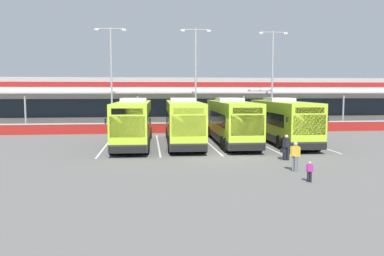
% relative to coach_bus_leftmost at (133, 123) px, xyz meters
% --- Properties ---
extents(ground_plane, '(200.00, 200.00, 0.00)m').
position_rel_coach_bus_leftmost_xyz_m(ground_plane, '(6.17, -5.57, -1.79)').
color(ground_plane, '#605E5B').
extents(terminal_building, '(70.00, 13.00, 6.00)m').
position_rel_coach_bus_leftmost_xyz_m(terminal_building, '(6.17, 21.34, 1.23)').
color(terminal_building, beige).
rests_on(terminal_building, ground).
extents(red_barrier_wall, '(60.00, 0.40, 1.10)m').
position_rel_coach_bus_leftmost_xyz_m(red_barrier_wall, '(6.17, 8.93, -1.23)').
color(red_barrier_wall, maroon).
rests_on(red_barrier_wall, ground).
extents(coach_bus_leftmost, '(3.14, 12.21, 3.78)m').
position_rel_coach_bus_leftmost_xyz_m(coach_bus_leftmost, '(0.00, 0.00, 0.00)').
color(coach_bus_leftmost, '#B7DB2D').
rests_on(coach_bus_leftmost, ground).
extents(coach_bus_left_centre, '(3.14, 12.21, 3.78)m').
position_rel_coach_bus_leftmost_xyz_m(coach_bus_left_centre, '(4.04, 0.19, 0.00)').
color(coach_bus_left_centre, '#B7DB2D').
rests_on(coach_bus_left_centre, ground).
extents(coach_bus_centre, '(3.14, 12.21, 3.78)m').
position_rel_coach_bus_leftmost_xyz_m(coach_bus_centre, '(8.03, 0.17, 0.00)').
color(coach_bus_centre, '#B7DB2D').
rests_on(coach_bus_centre, ground).
extents(coach_bus_right_centre, '(3.14, 12.21, 3.78)m').
position_rel_coach_bus_leftmost_xyz_m(coach_bus_right_centre, '(12.35, 0.09, 0.00)').
color(coach_bus_right_centre, '#B7DB2D').
rests_on(coach_bus_right_centre, ground).
extents(bay_stripe_far_west, '(0.14, 13.00, 0.01)m').
position_rel_coach_bus_leftmost_xyz_m(bay_stripe_far_west, '(-2.23, 0.43, -1.78)').
color(bay_stripe_far_west, silver).
rests_on(bay_stripe_far_west, ground).
extents(bay_stripe_west, '(0.14, 13.00, 0.01)m').
position_rel_coach_bus_leftmost_xyz_m(bay_stripe_west, '(1.97, 0.43, -1.78)').
color(bay_stripe_west, silver).
rests_on(bay_stripe_west, ground).
extents(bay_stripe_mid_west, '(0.14, 13.00, 0.01)m').
position_rel_coach_bus_leftmost_xyz_m(bay_stripe_mid_west, '(6.17, 0.43, -1.78)').
color(bay_stripe_mid_west, silver).
rests_on(bay_stripe_mid_west, ground).
extents(bay_stripe_centre, '(0.14, 13.00, 0.01)m').
position_rel_coach_bus_leftmost_xyz_m(bay_stripe_centre, '(10.37, 0.43, -1.78)').
color(bay_stripe_centre, silver).
rests_on(bay_stripe_centre, ground).
extents(bay_stripe_mid_east, '(0.14, 13.00, 0.01)m').
position_rel_coach_bus_leftmost_xyz_m(bay_stripe_mid_east, '(14.57, 0.43, -1.78)').
color(bay_stripe_mid_east, silver).
rests_on(bay_stripe_mid_east, ground).
extents(pedestrian_with_handbag, '(0.65, 0.42, 1.62)m').
position_rel_coach_bus_leftmost_xyz_m(pedestrian_with_handbag, '(9.83, -7.93, -0.93)').
color(pedestrian_with_handbag, black).
rests_on(pedestrian_with_handbag, ground).
extents(pedestrian_in_dark_coat, '(0.50, 0.41, 1.62)m').
position_rel_coach_bus_leftmost_xyz_m(pedestrian_in_dark_coat, '(9.13, -11.35, -0.91)').
color(pedestrian_in_dark_coat, slate).
rests_on(pedestrian_in_dark_coat, ground).
extents(pedestrian_child, '(0.33, 0.21, 1.00)m').
position_rel_coach_bus_leftmost_xyz_m(pedestrian_child, '(8.89, -13.87, -1.24)').
color(pedestrian_child, black).
rests_on(pedestrian_child, ground).
extents(lamp_post_west, '(3.24, 0.28, 11.00)m').
position_rel_coach_bus_leftmost_xyz_m(lamp_post_west, '(-2.66, 10.83, 4.50)').
color(lamp_post_west, '#9E9EA3').
rests_on(lamp_post_west, ground).
extents(lamp_post_centre, '(3.24, 0.28, 11.00)m').
position_rel_coach_bus_leftmost_xyz_m(lamp_post_centre, '(6.28, 10.54, 4.50)').
color(lamp_post_centre, '#9E9EA3').
rests_on(lamp_post_centre, ground).
extents(lamp_post_east, '(3.24, 0.28, 11.00)m').
position_rel_coach_bus_leftmost_xyz_m(lamp_post_east, '(15.07, 11.44, 4.50)').
color(lamp_post_east, '#9E9EA3').
rests_on(lamp_post_east, ground).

